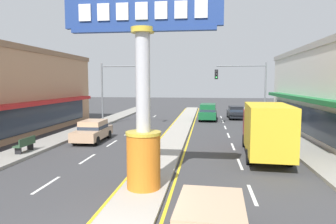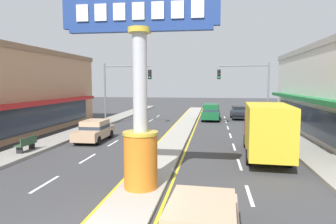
{
  "view_description": "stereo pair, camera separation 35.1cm",
  "coord_description": "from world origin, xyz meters",
  "px_view_note": "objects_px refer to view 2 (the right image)",
  "views": [
    {
      "loc": [
        2.45,
        -6.73,
        4.29
      ],
      "look_at": [
        0.21,
        10.47,
        2.6
      ],
      "focal_mm": 32.13,
      "sensor_mm": 36.0,
      "label": 1
    },
    {
      "loc": [
        2.8,
        -6.68,
        4.29
      ],
      "look_at": [
        0.21,
        10.47,
        2.6
      ],
      "focal_mm": 32.13,
      "sensor_mm": 36.0,
      "label": 2
    }
  ],
  "objects_px": {
    "sedan_far_right_lane": "(239,112)",
    "suv_far_left_oncoming": "(211,112)",
    "traffic_light_left_side": "(122,83)",
    "street_bench": "(27,144)",
    "box_truck_mid_left_lane": "(266,129)",
    "traffic_light_right_side": "(249,83)",
    "sedan_near_right_lane": "(94,130)",
    "district_sign": "(140,102)"
  },
  "relations": [
    {
      "from": "sedan_far_right_lane",
      "to": "suv_far_left_oncoming",
      "type": "bearing_deg",
      "value": -149.02
    },
    {
      "from": "traffic_light_left_side",
      "to": "street_bench",
      "type": "bearing_deg",
      "value": -99.58
    },
    {
      "from": "box_truck_mid_left_lane",
      "to": "street_bench",
      "type": "distance_m",
      "value": 14.12
    },
    {
      "from": "traffic_light_right_side",
      "to": "traffic_light_left_side",
      "type": "bearing_deg",
      "value": -176.91
    },
    {
      "from": "sedan_near_right_lane",
      "to": "suv_far_left_oncoming",
      "type": "relative_size",
      "value": 0.93
    },
    {
      "from": "district_sign",
      "to": "traffic_light_left_side",
      "type": "relative_size",
      "value": 1.22
    },
    {
      "from": "sedan_near_right_lane",
      "to": "box_truck_mid_left_lane",
      "type": "relative_size",
      "value": 0.62
    },
    {
      "from": "sedan_far_right_lane",
      "to": "box_truck_mid_left_lane",
      "type": "xyz_separation_m",
      "value": [
        -0.1,
        -19.03,
        0.91
      ]
    },
    {
      "from": "district_sign",
      "to": "sedan_far_right_lane",
      "type": "bearing_deg",
      "value": 76.84
    },
    {
      "from": "traffic_light_left_side",
      "to": "sedan_near_right_lane",
      "type": "distance_m",
      "value": 8.55
    },
    {
      "from": "traffic_light_left_side",
      "to": "sedan_far_right_lane",
      "type": "relative_size",
      "value": 1.43
    },
    {
      "from": "street_bench",
      "to": "suv_far_left_oncoming",
      "type": "bearing_deg",
      "value": 59.17
    },
    {
      "from": "sedan_near_right_lane",
      "to": "district_sign",
      "type": "bearing_deg",
      "value": -58.57
    },
    {
      "from": "traffic_light_right_side",
      "to": "suv_far_left_oncoming",
      "type": "bearing_deg",
      "value": 125.42
    },
    {
      "from": "sedan_near_right_lane",
      "to": "box_truck_mid_left_lane",
      "type": "bearing_deg",
      "value": -16.83
    },
    {
      "from": "district_sign",
      "to": "street_bench",
      "type": "distance_m",
      "value": 10.08
    },
    {
      "from": "sedan_far_right_lane",
      "to": "street_bench",
      "type": "bearing_deg",
      "value": -125.07
    },
    {
      "from": "box_truck_mid_left_lane",
      "to": "street_bench",
      "type": "bearing_deg",
      "value": -175.54
    },
    {
      "from": "traffic_light_left_side",
      "to": "box_truck_mid_left_lane",
      "type": "distance_m",
      "value": 16.66
    },
    {
      "from": "street_bench",
      "to": "traffic_light_right_side",
      "type": "bearing_deg",
      "value": 42.26
    },
    {
      "from": "district_sign",
      "to": "suv_far_left_oncoming",
      "type": "xyz_separation_m",
      "value": [
        2.57,
        23.14,
        -2.58
      ]
    },
    {
      "from": "suv_far_left_oncoming",
      "to": "traffic_light_right_side",
      "type": "bearing_deg",
      "value": -54.58
    },
    {
      "from": "sedan_near_right_lane",
      "to": "street_bench",
      "type": "height_order",
      "value": "sedan_near_right_lane"
    },
    {
      "from": "traffic_light_left_side",
      "to": "suv_far_left_oncoming",
      "type": "height_order",
      "value": "traffic_light_left_side"
    },
    {
      "from": "traffic_light_left_side",
      "to": "sedan_far_right_lane",
      "type": "bearing_deg",
      "value": 32.59
    },
    {
      "from": "traffic_light_left_side",
      "to": "suv_far_left_oncoming",
      "type": "relative_size",
      "value": 1.33
    },
    {
      "from": "box_truck_mid_left_lane",
      "to": "suv_far_left_oncoming",
      "type": "height_order",
      "value": "box_truck_mid_left_lane"
    },
    {
      "from": "sedan_near_right_lane",
      "to": "suv_far_left_oncoming",
      "type": "xyz_separation_m",
      "value": [
        8.45,
        13.53,
        0.2
      ]
    },
    {
      "from": "traffic_light_right_side",
      "to": "suv_far_left_oncoming",
      "type": "xyz_separation_m",
      "value": [
        -3.59,
        5.05,
        -3.26
      ]
    },
    {
      "from": "traffic_light_right_side",
      "to": "sedan_near_right_lane",
      "type": "relative_size",
      "value": 1.43
    },
    {
      "from": "district_sign",
      "to": "box_truck_mid_left_lane",
      "type": "height_order",
      "value": "district_sign"
    },
    {
      "from": "sedan_far_right_lane",
      "to": "suv_far_left_oncoming",
      "type": "height_order",
      "value": "suv_far_left_oncoming"
    },
    {
      "from": "traffic_light_right_side",
      "to": "sedan_far_right_lane",
      "type": "xyz_separation_m",
      "value": [
        -0.28,
        7.03,
        -3.46
      ]
    },
    {
      "from": "suv_far_left_oncoming",
      "to": "street_bench",
      "type": "xyz_separation_m",
      "value": [
        -10.83,
        -18.14,
        -0.34
      ]
    },
    {
      "from": "traffic_light_left_side",
      "to": "sedan_near_right_lane",
      "type": "height_order",
      "value": "traffic_light_left_side"
    },
    {
      "from": "box_truck_mid_left_lane",
      "to": "traffic_light_left_side",
      "type": "bearing_deg",
      "value": 136.46
    },
    {
      "from": "district_sign",
      "to": "box_truck_mid_left_lane",
      "type": "relative_size",
      "value": 1.07
    },
    {
      "from": "traffic_light_left_side",
      "to": "box_truck_mid_left_lane",
      "type": "xyz_separation_m",
      "value": [
        11.94,
        -11.34,
        -2.55
      ]
    },
    {
      "from": "sedan_near_right_lane",
      "to": "box_truck_mid_left_lane",
      "type": "distance_m",
      "value": 12.21
    },
    {
      "from": "district_sign",
      "to": "street_bench",
      "type": "xyz_separation_m",
      "value": [
        -8.26,
        5.0,
        -2.92
      ]
    },
    {
      "from": "sedan_far_right_lane",
      "to": "box_truck_mid_left_lane",
      "type": "bearing_deg",
      "value": -90.3
    },
    {
      "from": "sedan_far_right_lane",
      "to": "traffic_light_right_side",
      "type": "bearing_deg",
      "value": -87.69
    }
  ]
}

